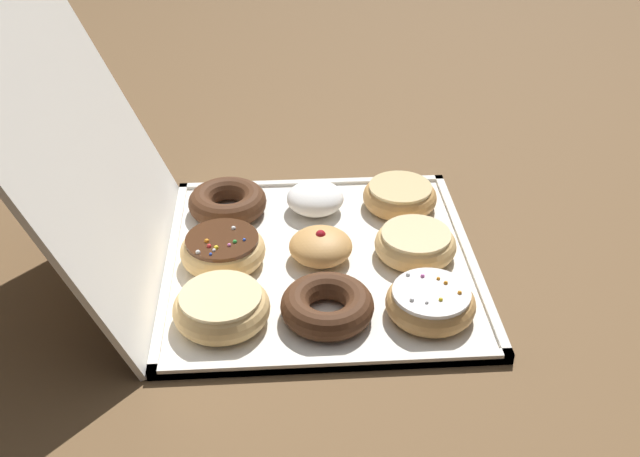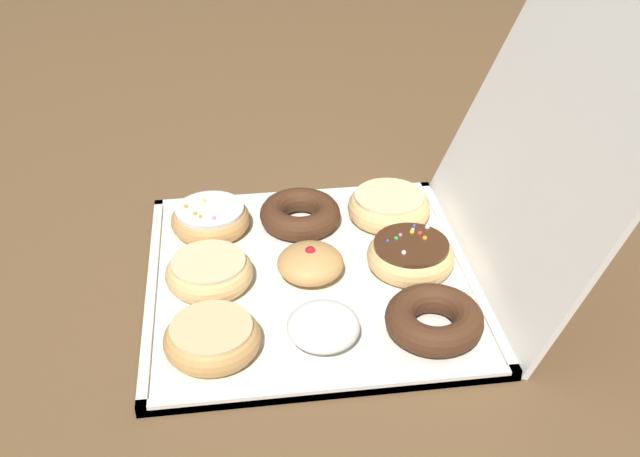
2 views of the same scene
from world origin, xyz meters
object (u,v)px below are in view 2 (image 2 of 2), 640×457
at_px(sprinkle_donut_0, 211,218).
at_px(glazed_ring_donut_6, 389,206).
at_px(donut_box, 311,279).
at_px(jelly_filled_donut_4, 310,262).
at_px(glazed_ring_donut_2, 212,338).
at_px(powdered_filled_donut_5, 323,326).
at_px(glazed_ring_donut_1, 209,271).
at_px(chocolate_cake_ring_donut_8, 434,319).
at_px(sprinkle_donut_7, 411,255).
at_px(chocolate_cake_ring_donut_3, 299,214).

xyz_separation_m(sprinkle_donut_0, glazed_ring_donut_6, (0.00, 0.25, 0.00)).
relative_size(donut_box, jelly_filled_donut_4, 4.87).
relative_size(sprinkle_donut_0, glazed_ring_donut_2, 1.00).
bearing_deg(powdered_filled_donut_5, jelly_filled_donut_4, 179.74).
bearing_deg(glazed_ring_donut_2, sprinkle_donut_0, 179.79).
xyz_separation_m(sprinkle_donut_0, glazed_ring_donut_1, (0.12, -0.00, 0.00)).
bearing_deg(chocolate_cake_ring_donut_8, sprinkle_donut_7, 179.44).
bearing_deg(glazed_ring_donut_1, chocolate_cake_ring_donut_3, 133.58).
height_order(jelly_filled_donut_4, chocolate_cake_ring_donut_8, jelly_filled_donut_4).
distance_m(chocolate_cake_ring_donut_3, sprinkle_donut_7, 0.18).
relative_size(powdered_filled_donut_5, sprinkle_donut_7, 0.74).
distance_m(jelly_filled_donut_4, powdered_filled_donut_5, 0.13).
xyz_separation_m(glazed_ring_donut_1, glazed_ring_donut_2, (0.13, 0.00, -0.00)).
xyz_separation_m(glazed_ring_donut_2, glazed_ring_donut_6, (-0.25, 0.25, 0.00)).
height_order(donut_box, jelly_filled_donut_4, jelly_filled_donut_4).
xyz_separation_m(glazed_ring_donut_2, powdered_filled_donut_5, (-0.00, 0.13, 0.00)).
xyz_separation_m(donut_box, chocolate_cake_ring_donut_8, (0.13, 0.13, 0.02)).
relative_size(donut_box, powdered_filled_donut_5, 4.93).
bearing_deg(sprinkle_donut_7, glazed_ring_donut_6, -178.31).
bearing_deg(glazed_ring_donut_6, sprinkle_donut_7, 1.69).
distance_m(chocolate_cake_ring_donut_3, glazed_ring_donut_6, 0.13).
distance_m(glazed_ring_donut_2, sprinkle_donut_7, 0.29).
bearing_deg(jelly_filled_donut_4, glazed_ring_donut_6, 132.94).
relative_size(sprinkle_donut_0, glazed_ring_donut_1, 0.99).
xyz_separation_m(chocolate_cake_ring_donut_3, sprinkle_donut_7, (0.12, 0.13, 0.00)).
xyz_separation_m(sprinkle_donut_0, sprinkle_donut_7, (0.13, 0.26, 0.00)).
bearing_deg(glazed_ring_donut_6, glazed_ring_donut_2, -45.92).
relative_size(glazed_ring_donut_1, chocolate_cake_ring_donut_8, 0.96).
bearing_deg(jelly_filled_donut_4, donut_box, 8.37).
relative_size(sprinkle_donut_0, powdered_filled_donut_5, 1.31).
relative_size(chocolate_cake_ring_donut_3, powdered_filled_donut_5, 1.35).
height_order(glazed_ring_donut_1, jelly_filled_donut_4, jelly_filled_donut_4).
bearing_deg(glazed_ring_donut_2, jelly_filled_donut_4, 135.19).
bearing_deg(sprinkle_donut_7, glazed_ring_donut_1, -90.37).
xyz_separation_m(sprinkle_donut_0, chocolate_cake_ring_donut_3, (0.00, 0.12, -0.00)).
height_order(glazed_ring_donut_2, jelly_filled_donut_4, jelly_filled_donut_4).
distance_m(jelly_filled_donut_4, chocolate_cake_ring_donut_8, 0.18).
xyz_separation_m(sprinkle_donut_7, chocolate_cake_ring_donut_8, (0.12, -0.00, -0.00)).
bearing_deg(glazed_ring_donut_1, sprinkle_donut_0, 178.66).
bearing_deg(glazed_ring_donut_1, glazed_ring_donut_2, 0.91).
bearing_deg(sprinkle_donut_0, sprinkle_donut_7, 63.85).
bearing_deg(glazed_ring_donut_6, donut_box, -46.53).
relative_size(donut_box, sprinkle_donut_0, 3.78).
relative_size(powdered_filled_donut_5, chocolate_cake_ring_donut_8, 0.73).
distance_m(donut_box, chocolate_cake_ring_donut_8, 0.18).
bearing_deg(chocolate_cake_ring_donut_3, glazed_ring_donut_1, -46.42).
xyz_separation_m(donut_box, chocolate_cake_ring_donut_3, (-0.12, -0.00, 0.02)).
distance_m(glazed_ring_donut_1, chocolate_cake_ring_donut_3, 0.18).
relative_size(glazed_ring_donut_1, glazed_ring_donut_6, 0.94).
xyz_separation_m(donut_box, sprinkle_donut_7, (0.00, 0.13, 0.03)).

